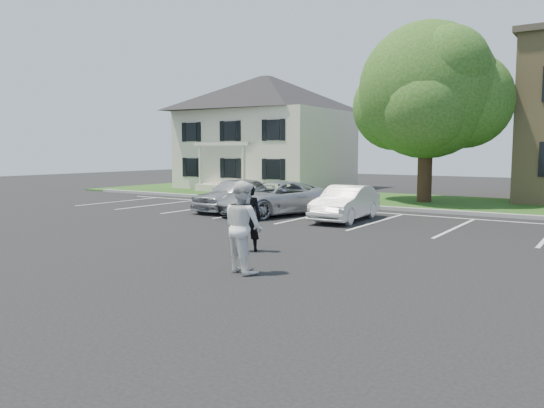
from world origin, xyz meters
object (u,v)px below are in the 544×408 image
Objects in this scene: tree at (430,94)px; car_silver_west at (235,194)px; house at (266,132)px; car_silver_minivan at (275,198)px; car_white_sedan at (345,203)px; man_white_shirt at (243,227)px; man_black_suit at (249,218)px.

car_silver_west is (-5.80, -8.01, -4.62)m from tree.
house is at bearing 161.83° from tree.
car_silver_minivan is 1.25× the size of car_white_sedan.
man_white_shirt is 0.46× the size of car_silver_west.
man_white_shirt is at bearing -47.72° from car_silver_west.
car_silver_west is at bearing -125.93° from tree.
man_black_suit is 7.76m from car_silver_minivan.
tree is at bearing 82.54° from car_white_sedan.
tree is 2.07× the size of car_silver_west.
man_white_shirt is (1.35, -17.09, -4.36)m from tree.
man_white_shirt reaches higher than man_black_suit.
car_silver_minivan is at bearing -113.63° from tree.
tree reaches higher than house.
car_silver_west is at bearing -166.91° from car_silver_minivan.
car_silver_west is 2.21m from car_silver_minivan.
man_black_suit is at bearing -57.08° from house.
man_black_suit is 0.45× the size of car_white_sedan.
man_black_suit is at bearing -89.84° from tree.
man_black_suit is 0.36× the size of car_silver_minivan.
car_white_sedan is (3.10, 0.04, -0.04)m from car_silver_minivan.
man_white_shirt is (1.31, -2.00, 0.11)m from man_black_suit.
man_white_shirt is 11.56m from car_silver_west.
tree is 5.02× the size of man_black_suit.
car_silver_west is (-7.15, 9.08, -0.26)m from man_white_shirt.
car_silver_west is 1.08× the size of car_white_sedan.
man_black_suit is 0.41× the size of car_silver_west.
man_white_shirt is at bearing -85.48° from tree.
house is 1.17× the size of tree.
car_white_sedan is (-1.85, 8.89, -0.34)m from man_white_shirt.
house reaches higher than man_white_shirt.
car_white_sedan is (-0.51, -8.20, -4.70)m from tree.
car_silver_minivan is (-4.95, 8.85, -0.30)m from man_white_shirt.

